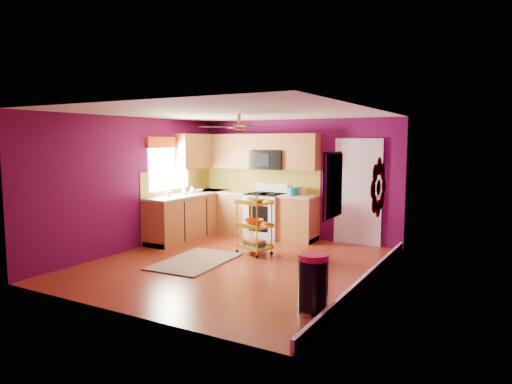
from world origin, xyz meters
The scene contains 18 objects.
ground centered at (0.00, 0.00, 0.00)m, with size 5.00×5.00×0.00m, color maroon.
room_envelope centered at (0.03, 0.00, 1.63)m, with size 4.54×5.04×2.52m.
lower_cabinets centered at (-1.35, 1.82, 0.43)m, with size 2.81×2.31×0.94m.
electric_range centered at (-0.55, 2.17, 0.48)m, with size 0.76×0.66×1.13m.
upper_cabinetry centered at (-1.24, 2.17, 1.80)m, with size 2.80×2.30×1.26m.
left_window centered at (-2.22, 1.05, 1.74)m, with size 0.08×1.35×1.08m.
panel_door centered at (1.35, 2.47, 1.02)m, with size 0.95×0.11×2.15m.
right_wall_art centered at (2.23, -0.34, 1.44)m, with size 0.04×2.74×1.04m.
ceiling_fan centered at (0.00, 0.20, 2.29)m, with size 1.01×1.01×0.26m.
shag_rug centered at (-0.64, -0.19, 0.01)m, with size 1.00×1.62×0.02m, color black.
rolling_cart centered at (-0.03, 0.78, 0.55)m, with size 0.70×0.59×1.08m.
trash_can centered at (1.96, -1.32, 0.35)m, with size 0.41×0.43×0.71m.
teal_kettle centered at (0.08, 2.12, 1.02)m, with size 0.18×0.18×0.21m.
toaster centered at (0.12, 2.27, 1.03)m, with size 0.22×0.15×0.18m, color beige.
soap_bottle_a centered at (-1.95, 1.19, 1.03)m, with size 0.08×0.08×0.17m, color #EA3F72.
soap_bottle_b centered at (-1.94, 1.45, 1.02)m, with size 0.12×0.12×0.16m, color white.
counter_dish centered at (-1.99, 1.69, 0.97)m, with size 0.23×0.23×0.06m, color white.
counter_cup centered at (-2.00, 0.74, 0.99)m, with size 0.13×0.13×0.10m, color white.
Camera 1 is at (3.98, -6.29, 2.05)m, focal length 32.00 mm.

